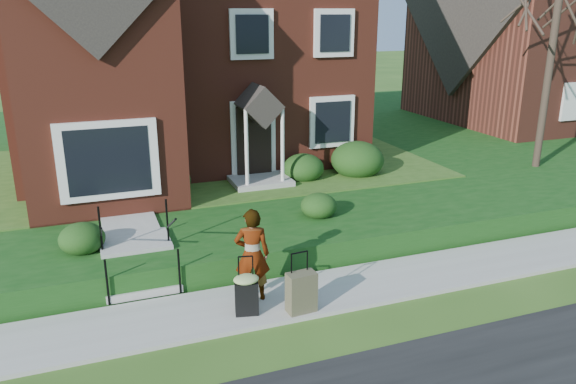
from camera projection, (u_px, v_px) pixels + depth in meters
name	position (u px, v px, depth m)	size (l,w,h in m)	color
ground	(287.00, 300.00, 10.55)	(120.00, 120.00, 0.00)	#2D5119
sidewalk	(287.00, 298.00, 10.53)	(60.00, 1.60, 0.08)	#9E9B93
terrace	(286.00, 145.00, 21.50)	(44.00, 20.00, 0.60)	#123E11
walkway	(124.00, 203.00, 13.98)	(1.20, 6.00, 0.06)	#9E9B93
main_house	(174.00, 8.00, 17.43)	(10.40, 10.20, 9.40)	maroon
neighbour_house	(548.00, 9.00, 24.05)	(9.40, 8.00, 9.20)	brown
front_steps	(138.00, 258.00, 11.22)	(1.40, 2.02, 1.50)	#9E9B93
foundation_shrubs	(230.00, 175.00, 14.78)	(9.68, 4.29, 1.09)	#143810
woman	(252.00, 255.00, 10.21)	(0.64, 0.42, 1.76)	#999999
suitcase_black	(247.00, 292.00, 9.80)	(0.52, 0.46, 1.09)	black
suitcase_olive	(301.00, 292.00, 9.91)	(0.54, 0.33, 1.12)	brown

